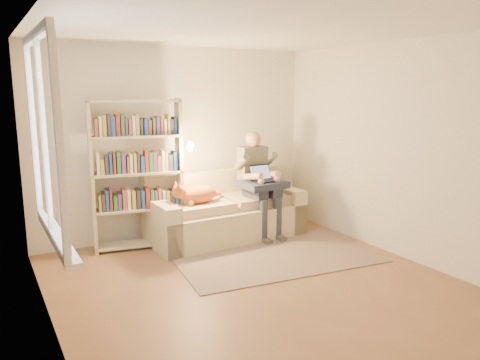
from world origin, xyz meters
TOP-DOWN VIEW (x-y plane):
  - floor at (0.00, 0.00)m, footprint 4.50×4.50m
  - ceiling at (0.00, 0.00)m, footprint 4.00×4.50m
  - wall_left at (-2.00, 0.00)m, footprint 0.02×4.50m
  - wall_right at (2.00, 0.00)m, footprint 0.02×4.50m
  - wall_back at (0.00, 2.25)m, footprint 4.00×0.02m
  - wall_front at (0.00, -2.25)m, footprint 4.00×0.02m
  - window at (-1.95, 0.20)m, footprint 0.12×1.52m
  - sofa at (0.47, 1.74)m, footprint 2.12×0.98m
  - person at (0.93, 1.60)m, footprint 0.40×0.63m
  - cat at (-0.04, 1.60)m, footprint 0.77×0.28m
  - blanket at (0.91, 1.46)m, footprint 0.59×0.49m
  - laptop at (0.91, 1.48)m, footprint 0.33×0.30m
  - bookshelf at (-0.69, 1.90)m, footprint 1.26×0.56m
  - rug at (0.64, 0.73)m, footprint 2.57×1.69m

SIDE VIEW (x-z plane):
  - floor at x=0.00m, z-range 0.00..0.00m
  - rug at x=0.64m, z-range 0.00..0.01m
  - sofa at x=0.47m, z-range -0.12..0.77m
  - cat at x=-0.04m, z-range 0.55..0.83m
  - blanket at x=0.91m, z-range 0.71..0.80m
  - person at x=0.93m, z-range 0.10..1.55m
  - laptop at x=0.91m, z-range 0.72..0.99m
  - bookshelf at x=-0.69m, z-range 0.10..2.02m
  - wall_left at x=-2.00m, z-range 0.00..2.60m
  - wall_right at x=2.00m, z-range 0.00..2.60m
  - wall_back at x=0.00m, z-range 0.00..2.60m
  - wall_front at x=0.00m, z-range 0.00..2.60m
  - window at x=-1.95m, z-range 0.53..2.22m
  - ceiling at x=0.00m, z-range 2.59..2.61m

